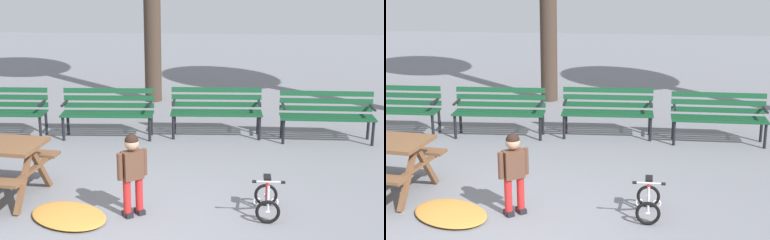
% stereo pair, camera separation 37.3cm
% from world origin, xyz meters
% --- Properties ---
extents(ground, '(36.00, 36.00, 0.00)m').
position_xyz_m(ground, '(0.00, 0.00, 0.00)').
color(ground, slate).
extents(park_bench_far_left, '(1.61, 0.48, 0.85)m').
position_xyz_m(park_bench_far_left, '(-2.77, 3.78, 0.51)').
color(park_bench_far_left, '#144728').
rests_on(park_bench_far_left, ground).
extents(park_bench_left, '(1.61, 0.51, 0.85)m').
position_xyz_m(park_bench_left, '(-0.87, 3.82, 0.51)').
color(park_bench_left, '#144728').
rests_on(park_bench_left, ground).
extents(park_bench_right, '(1.61, 0.50, 0.85)m').
position_xyz_m(park_bench_right, '(1.03, 4.00, 0.51)').
color(park_bench_right, '#144728').
rests_on(park_bench_right, ground).
extents(park_bench_far_right, '(1.60, 0.47, 0.85)m').
position_xyz_m(park_bench_far_right, '(2.93, 3.82, 0.51)').
color(park_bench_far_right, '#144728').
rests_on(park_bench_far_right, ground).
extents(child_standing, '(0.34, 0.28, 1.05)m').
position_xyz_m(child_standing, '(0.07, 0.60, 0.62)').
color(child_standing, red).
rests_on(child_standing, ground).
extents(kids_bicycle, '(0.39, 0.57, 0.54)m').
position_xyz_m(kids_bicycle, '(1.72, 0.72, 0.20)').
color(kids_bicycle, black).
rests_on(kids_bicycle, ground).
extents(leaf_pile, '(1.28, 1.19, 0.07)m').
position_xyz_m(leaf_pile, '(-0.71, 0.46, 0.04)').
color(leaf_pile, '#C68438').
rests_on(leaf_pile, ground).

